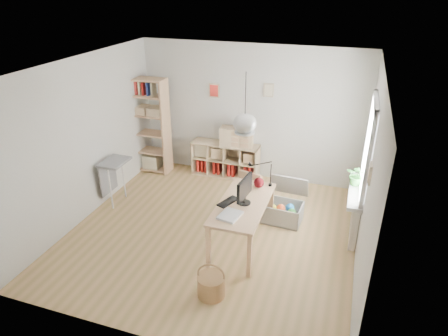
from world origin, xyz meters
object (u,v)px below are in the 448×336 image
(storage_chest, at_px, (284,207))
(monitor, at_px, (245,189))
(drawer_chest, at_px, (237,137))
(desk, at_px, (243,208))
(cube_shelf, at_px, (225,162))
(chair, at_px, (246,194))
(tall_bookshelf, at_px, (149,122))

(storage_chest, height_order, monitor, monitor)
(monitor, distance_m, drawer_chest, 2.34)
(desk, distance_m, cube_shelf, 2.48)
(monitor, bearing_deg, drawer_chest, 116.42)
(chair, height_order, drawer_chest, drawer_chest)
(storage_chest, xyz_separation_m, drawer_chest, (-1.24, 1.27, 0.68))
(monitor, bearing_deg, chair, 110.01)
(storage_chest, height_order, drawer_chest, drawer_chest)
(tall_bookshelf, height_order, storage_chest, tall_bookshelf)
(storage_chest, bearing_deg, tall_bookshelf, 165.46)
(desk, height_order, cube_shelf, desk)
(cube_shelf, height_order, monitor, monitor)
(drawer_chest, bearing_deg, cube_shelf, 163.62)
(desk, distance_m, chair, 0.76)
(cube_shelf, relative_size, storage_chest, 1.77)
(monitor, xyz_separation_m, drawer_chest, (-0.79, 2.20, -0.08))
(chair, xyz_separation_m, drawer_chest, (-0.61, 1.47, 0.43))
(monitor, bearing_deg, tall_bookshelf, 149.82)
(tall_bookshelf, relative_size, monitor, 4.13)
(desk, relative_size, chair, 1.79)
(chair, bearing_deg, monitor, -62.17)
(storage_chest, bearing_deg, cube_shelf, 142.85)
(desk, xyz_separation_m, monitor, (0.02, -0.01, 0.33))
(tall_bookshelf, xyz_separation_m, monitor, (2.61, -1.96, -0.10))
(desk, xyz_separation_m, drawer_chest, (-0.76, 2.19, 0.25))
(tall_bookshelf, bearing_deg, chair, -26.79)
(desk, distance_m, monitor, 0.33)
(cube_shelf, distance_m, drawer_chest, 0.66)
(cube_shelf, bearing_deg, chair, -60.00)
(tall_bookshelf, height_order, chair, tall_bookshelf)
(cube_shelf, xyz_separation_m, drawer_chest, (0.26, -0.04, 0.61))
(cube_shelf, xyz_separation_m, tall_bookshelf, (-1.56, -0.28, 0.79))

